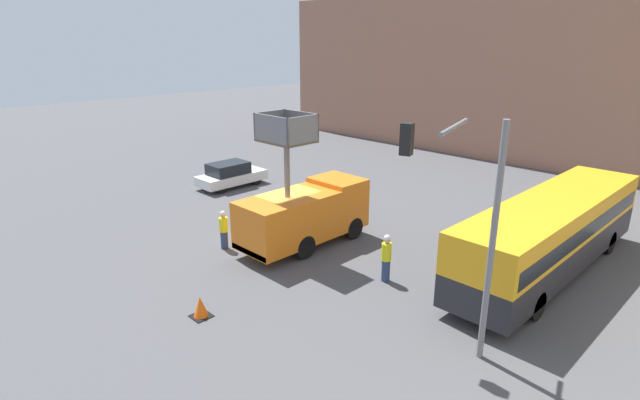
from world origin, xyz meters
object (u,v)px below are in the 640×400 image
object	(u,v)px
city_bus	(551,230)
traffic_light_pole	(464,204)
parked_car_curbside	(230,175)
road_worker_directing	(386,258)
utility_truck	(305,212)
road_worker_near_truck	(224,230)
traffic_cone_near_truck	(201,307)

from	to	relation	value
city_bus	traffic_light_pole	xyz separation A→B (m)	(0.06, -7.16, 2.79)
parked_car_curbside	road_worker_directing	bearing A→B (deg)	-12.31
utility_truck	road_worker_directing	world-z (taller)	utility_truck
road_worker_near_truck	traffic_cone_near_truck	size ratio (longest dim) A/B	2.39
traffic_light_pole	city_bus	bearing A→B (deg)	90.48
parked_car_curbside	utility_truck	bearing A→B (deg)	-16.85
traffic_light_pole	road_worker_near_truck	distance (m)	11.63
road_worker_directing	city_bus	bearing A→B (deg)	-105.60
utility_truck	traffic_cone_near_truck	world-z (taller)	utility_truck
traffic_light_pole	road_worker_directing	size ratio (longest dim) A/B	3.67
utility_truck	traffic_cone_near_truck	size ratio (longest dim) A/B	8.42
utility_truck	city_bus	size ratio (longest dim) A/B	0.51
road_worker_near_truck	road_worker_directing	xyz separation A→B (m)	(6.92, 2.59, 0.08)
city_bus	road_worker_directing	bearing A→B (deg)	141.95
road_worker_near_truck	parked_car_curbside	world-z (taller)	road_worker_near_truck
road_worker_near_truck	road_worker_directing	distance (m)	7.40
city_bus	road_worker_directing	distance (m)	6.55
road_worker_directing	utility_truck	bearing A→B (deg)	20.50
parked_car_curbside	road_worker_near_truck	bearing A→B (deg)	-36.86
traffic_light_pole	traffic_cone_near_truck	world-z (taller)	traffic_light_pole
traffic_light_pole	utility_truck	bearing A→B (deg)	165.63
city_bus	road_worker_near_truck	size ratio (longest dim) A/B	6.92
road_worker_near_truck	traffic_light_pole	bearing A→B (deg)	16.02
city_bus	road_worker_directing	xyz separation A→B (m)	(-4.03, -5.10, -0.84)
traffic_cone_near_truck	parked_car_curbside	size ratio (longest dim) A/B	0.17
traffic_light_pole	road_worker_directing	bearing A→B (deg)	153.19
utility_truck	road_worker_directing	distance (m)	4.75
traffic_light_pole	road_worker_near_truck	world-z (taller)	traffic_light_pole
city_bus	traffic_cone_near_truck	xyz separation A→B (m)	(-6.77, -11.52, -1.45)
utility_truck	road_worker_directing	bearing A→B (deg)	-2.25
road_worker_directing	traffic_cone_near_truck	distance (m)	7.01
city_bus	traffic_light_pole	bearing A→B (deg)	-179.22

